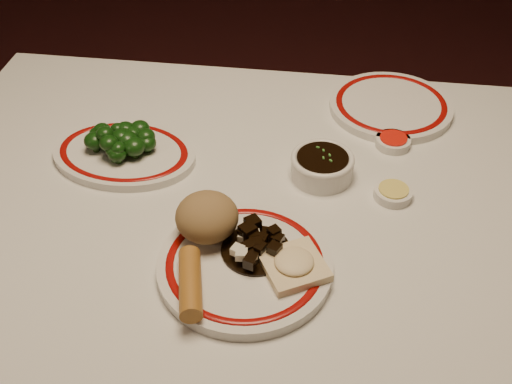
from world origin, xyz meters
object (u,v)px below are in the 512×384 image
(spring_roll, at_px, (190,283))
(fried_wonton, at_px, (294,264))
(main_plate, at_px, (245,265))
(rice_mound, at_px, (207,217))
(soy_bowl, at_px, (322,167))
(dining_table, at_px, (252,250))
(broccoli_pile, at_px, (122,139))
(broccoli_plate, at_px, (124,154))
(stirfry_heap, at_px, (254,245))

(spring_roll, xyz_separation_m, fried_wonton, (0.14, 0.06, -0.01))
(spring_roll, bearing_deg, main_plate, 30.75)
(rice_mound, distance_m, soy_bowl, 0.25)
(dining_table, xyz_separation_m, broccoli_pile, (-0.25, 0.11, 0.13))
(dining_table, relative_size, main_plate, 3.77)
(dining_table, xyz_separation_m, main_plate, (0.01, -0.13, 0.10))
(main_plate, bearing_deg, rice_mound, 141.64)
(dining_table, bearing_deg, spring_roll, -106.40)
(dining_table, relative_size, fried_wonton, 10.40)
(dining_table, height_order, broccoli_plate, broccoli_plate)
(fried_wonton, bearing_deg, main_plate, 176.39)
(main_plate, bearing_deg, fried_wonton, -3.61)
(main_plate, relative_size, spring_roll, 2.75)
(dining_table, bearing_deg, main_plate, -86.40)
(dining_table, bearing_deg, broccoli_pile, 155.63)
(fried_wonton, relative_size, soy_bowl, 1.08)
(rice_mound, distance_m, spring_roll, 0.12)
(stirfry_heap, xyz_separation_m, broccoli_pile, (-0.27, 0.22, 0.01))
(spring_roll, height_order, stirfry_heap, stirfry_heap)
(dining_table, height_order, main_plate, main_plate)
(main_plate, xyz_separation_m, broccoli_pile, (-0.25, 0.24, 0.03))
(stirfry_heap, bearing_deg, rice_mound, 160.27)
(soy_bowl, bearing_deg, spring_roll, -118.74)
(broccoli_plate, distance_m, soy_bowl, 0.35)
(dining_table, distance_m, broccoli_pile, 0.30)
(main_plate, bearing_deg, stirfry_heap, 65.69)
(stirfry_heap, bearing_deg, broccoli_plate, 140.95)
(broccoli_pile, bearing_deg, dining_table, -24.37)
(broccoli_pile, xyz_separation_m, soy_bowl, (0.35, -0.01, -0.02))
(stirfry_heap, distance_m, soy_bowl, 0.23)
(rice_mound, bearing_deg, fried_wonton, -22.15)
(main_plate, distance_m, broccoli_pile, 0.35)
(fried_wonton, xyz_separation_m, broccoli_pile, (-0.33, 0.25, 0.01))
(main_plate, relative_size, stirfry_heap, 3.08)
(broccoli_plate, bearing_deg, spring_roll, -58.14)
(spring_roll, relative_size, stirfry_heap, 1.12)
(dining_table, xyz_separation_m, stirfry_heap, (0.02, -0.11, 0.12))
(fried_wonton, xyz_separation_m, stirfry_heap, (-0.06, 0.03, 0.00))
(rice_mound, height_order, spring_roll, rice_mound)
(dining_table, xyz_separation_m, broccoli_plate, (-0.25, 0.11, 0.10))
(fried_wonton, xyz_separation_m, broccoli_plate, (-0.33, 0.24, -0.02))
(stirfry_heap, bearing_deg, dining_table, 100.05)
(main_plate, height_order, broccoli_plate, main_plate)
(broccoli_plate, bearing_deg, soy_bowl, -0.65)
(rice_mound, height_order, soy_bowl, rice_mound)
(dining_table, distance_m, fried_wonton, 0.20)
(rice_mound, distance_m, stirfry_heap, 0.08)
(stirfry_heap, bearing_deg, main_plate, -114.31)
(broccoli_pile, bearing_deg, stirfry_heap, -39.56)
(dining_table, distance_m, main_plate, 0.17)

